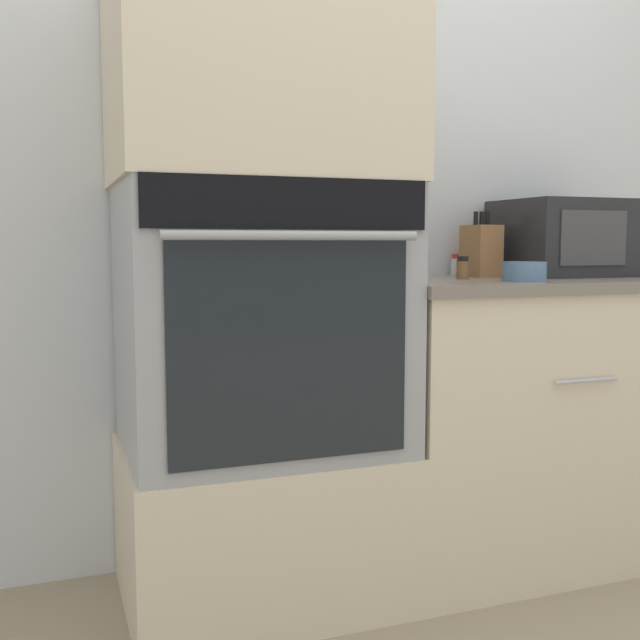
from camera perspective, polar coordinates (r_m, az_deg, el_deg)
The scene contains 12 objects.
ground_plane at distance 2.25m, azimuth 8.17°, elevation -21.63°, with size 12.00×12.00×0.00m, color gray.
wall_back at distance 2.58m, azimuth 1.80°, elevation 10.58°, with size 8.00×0.05×2.50m.
oven_cabinet_base at distance 2.28m, azimuth -4.53°, elevation -15.01°, with size 0.78×0.60×0.45m.
wall_oven at distance 2.14m, azimuth -4.64°, elevation 0.16°, with size 0.76×0.64×0.75m.
oven_cabinet_upper at distance 2.18m, azimuth -4.82°, elevation 18.37°, with size 0.78×0.60×0.62m.
counter_unit at distance 2.59m, azimuth 15.03°, elevation -7.16°, with size 1.03×0.63×0.93m.
microwave at distance 2.74m, azimuth 18.09°, elevation 5.94°, with size 0.42×0.36×0.26m.
knife_block at distance 2.59m, azimuth 12.17°, elevation 5.20°, with size 0.09×0.13×0.22m.
bowl at distance 2.32m, azimuth 15.31°, elevation 3.59°, with size 0.13×0.13×0.06m.
condiment_jar_near at distance 2.68m, azimuth 10.42°, elevation 4.15°, with size 0.05×0.05×0.08m.
condiment_jar_mid at distance 2.41m, azimuth 10.81°, elevation 3.92°, with size 0.04×0.04×0.07m.
condiment_jar_far at distance 2.30m, azimuth 6.29°, elevation 4.10°, with size 0.04×0.04×0.09m.
Camera 1 is at (-0.96, -1.75, 1.04)m, focal length 42.00 mm.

